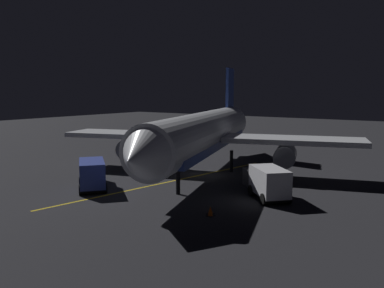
{
  "coord_description": "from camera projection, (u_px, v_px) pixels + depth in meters",
  "views": [
    {
      "loc": [
        -21.83,
        33.8,
        8.71
      ],
      "look_at": [
        0.0,
        2.0,
        3.5
      ],
      "focal_mm": 36.97,
      "sensor_mm": 36.0,
      "label": 1
    }
  ],
  "objects": [
    {
      "name": "traffic_cone_near_right",
      "position": [
        88.0,
        180.0,
        37.65
      ],
      "size": [
        0.5,
        0.5,
        0.55
      ],
      "color": "#EA590F",
      "rests_on": "ground_plane"
    },
    {
      "name": "apron_guide_stripe",
      "position": [
        172.0,
        181.0,
        38.32
      ],
      "size": [
        5.41,
        27.08,
        0.01
      ],
      "primitive_type": "cube",
      "rotation": [
        0.0,
        0.0,
        -0.19
      ],
      "color": "gold",
      "rests_on": "ground_plane"
    },
    {
      "name": "ground_crew_worker",
      "position": [
        98.0,
        175.0,
        36.88
      ],
      "size": [
        0.4,
        0.4,
        1.74
      ],
      "color": "black",
      "rests_on": "ground_plane"
    },
    {
      "name": "baggage_truck",
      "position": [
        92.0,
        174.0,
        35.35
      ],
      "size": [
        6.13,
        5.59,
        2.61
      ],
      "color": "navy",
      "rests_on": "ground_plane"
    },
    {
      "name": "traffic_cone_under_wing",
      "position": [
        210.0,
        213.0,
        27.64
      ],
      "size": [
        0.5,
        0.5,
        0.55
      ],
      "color": "#EA590F",
      "rests_on": "ground_plane"
    },
    {
      "name": "catering_truck",
      "position": [
        267.0,
        182.0,
        32.27
      ],
      "size": [
        5.56,
        5.52,
        2.58
      ],
      "color": "silver",
      "rests_on": "ground_plane"
    },
    {
      "name": "airliner",
      "position": [
        205.0,
        134.0,
        41.01
      ],
      "size": [
        31.63,
        35.7,
        11.66
      ],
      "color": "white",
      "rests_on": "ground_plane"
    },
    {
      "name": "ground_plane",
      "position": [
        203.0,
        176.0,
        41.04
      ],
      "size": [
        180.0,
        180.0,
        0.2
      ],
      "primitive_type": "cube",
      "color": "#252529"
    },
    {
      "name": "traffic_cone_near_left",
      "position": [
        210.0,
        210.0,
        28.11
      ],
      "size": [
        0.5,
        0.5,
        0.55
      ],
      "color": "#EA590F",
      "rests_on": "ground_plane"
    }
  ]
}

